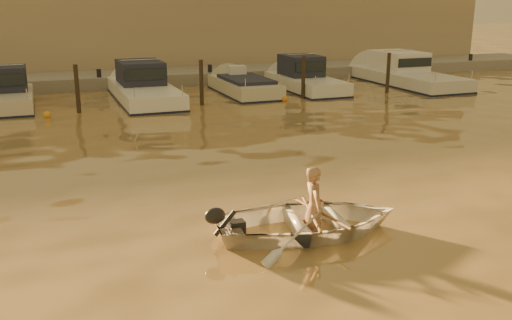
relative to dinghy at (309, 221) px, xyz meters
name	(u,v)px	position (x,y,z in m)	size (l,w,h in m)	color
ground_plane	(370,203)	(2.11, 1.09, -0.27)	(160.00, 160.00, 0.00)	olive
dinghy	(309,221)	(0.00, 0.00, 0.00)	(2.69, 3.76, 0.78)	silver
person	(314,207)	(0.10, -0.01, 0.28)	(0.62, 0.41, 1.69)	#9E704F
outboard_motor	(236,227)	(-1.49, 0.18, 0.01)	(0.90, 0.40, 0.70)	black
oar_port	(321,213)	(0.25, -0.03, 0.15)	(0.06, 0.06, 2.10)	brown
oar_starboard	(311,214)	(0.05, -0.01, 0.15)	(0.06, 0.06, 2.10)	brown
moored_boat_1	(9,94)	(-6.09, 17.09, 0.36)	(1.89, 5.75, 1.75)	beige
moored_boat_2	(144,87)	(-0.28, 17.09, 0.36)	(2.48, 8.25, 1.75)	white
moored_boat_3	(244,89)	(4.71, 17.09, -0.04)	(2.19, 6.27, 0.95)	beige
moored_boat_4	(306,78)	(8.09, 17.09, 0.36)	(2.21, 6.83, 1.75)	silver
moored_boat_5	(406,73)	(14.23, 17.09, 0.36)	(2.76, 9.07, 1.75)	beige
piling_1	(77,91)	(-3.39, 14.89, 0.63)	(0.18, 0.18, 2.20)	#2D2319
piling_2	(201,85)	(1.91, 14.89, 0.63)	(0.18, 0.18, 2.20)	#2D2319
piling_3	(303,79)	(6.91, 14.89, 0.63)	(0.18, 0.18, 2.20)	#2D2319
piling_4	(388,75)	(11.61, 14.89, 0.63)	(0.18, 0.18, 2.20)	#2D2319
fender_b	(47,115)	(-4.66, 14.33, -0.17)	(0.30, 0.30, 0.30)	orange
fender_c	(165,110)	(-0.04, 13.61, -0.17)	(0.30, 0.30, 0.30)	silver
fender_d	(284,99)	(5.73, 14.39, -0.17)	(0.30, 0.30, 0.30)	orange
fender_e	(348,95)	(9.11, 14.43, -0.17)	(0.30, 0.30, 0.30)	silver
quay	(169,79)	(2.11, 22.59, -0.12)	(52.00, 4.00, 1.00)	gray
waterfront_building	(149,34)	(2.11, 28.09, 2.13)	(46.00, 7.00, 4.80)	#9E8466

